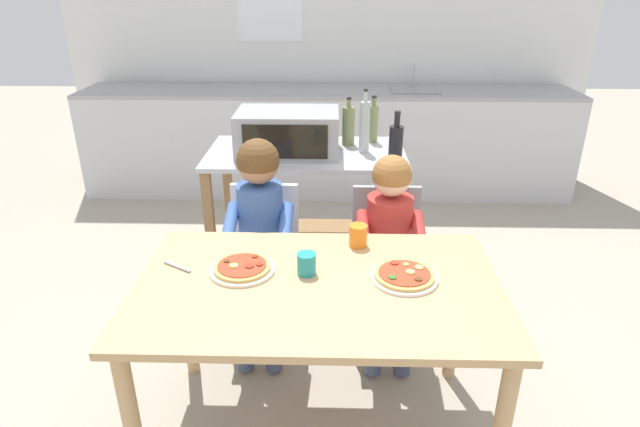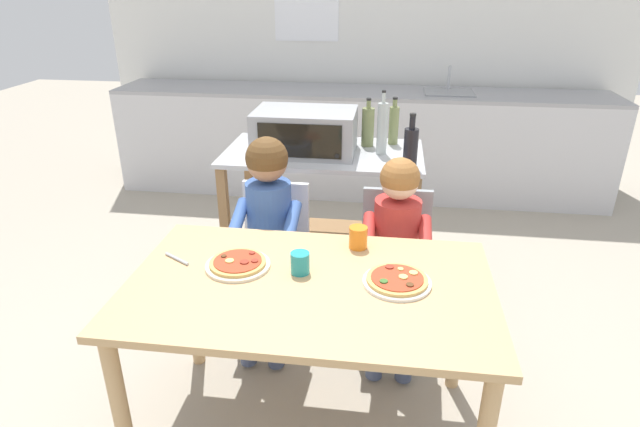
{
  "view_description": "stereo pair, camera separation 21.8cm",
  "coord_description": "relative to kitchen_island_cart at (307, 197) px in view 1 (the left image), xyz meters",
  "views": [
    {
      "loc": [
        0.05,
        -1.68,
        1.78
      ],
      "look_at": [
        0.0,
        0.3,
        0.88
      ],
      "focal_mm": 29.64,
      "sensor_mm": 36.0,
      "label": 1
    },
    {
      "loc": [
        0.27,
        -1.67,
        1.78
      ],
      "look_at": [
        0.0,
        0.3,
        0.88
      ],
      "focal_mm": 29.64,
      "sensor_mm": 36.0,
      "label": 2
    }
  ],
  "objects": [
    {
      "name": "bottle_squat_spirits",
      "position": [
        0.33,
        -0.0,
        0.43
      ],
      "size": [
        0.06,
        0.06,
        0.35
      ],
      "color": "#ADB7B2",
      "rests_on": "kitchen_island_cart"
    },
    {
      "name": "bottle_tall_green_wine",
      "position": [
        0.48,
        -0.21,
        0.39
      ],
      "size": [
        0.07,
        0.07,
        0.28
      ],
      "color": "black",
      "rests_on": "kitchen_island_cart"
    },
    {
      "name": "child_in_blue_striped_shirt",
      "position": [
        -0.19,
        -0.61,
        0.12
      ],
      "size": [
        0.32,
        0.42,
        1.08
      ],
      "color": "#424C6B",
      "rests_on": "ground"
    },
    {
      "name": "back_wall_tiled",
      "position": [
        0.1,
        2.03,
        0.77
      ],
      "size": [
        4.64,
        0.14,
        2.7
      ],
      "color": "white",
      "rests_on": "ground"
    },
    {
      "name": "dining_table",
      "position": [
        0.1,
        -1.18,
        0.05
      ],
      "size": [
        1.37,
        0.84,
        0.73
      ],
      "color": "tan",
      "rests_on": "ground"
    },
    {
      "name": "ground_plane",
      "position": [
        0.1,
        0.08,
        -0.59
      ],
      "size": [
        12.62,
        12.62,
        0.0
      ],
      "primitive_type": "plane",
      "color": "#A89E8C"
    },
    {
      "name": "dining_chair_right",
      "position": [
        0.43,
        -0.51,
        -0.11
      ],
      "size": [
        0.36,
        0.36,
        0.81
      ],
      "color": "gray",
      "rests_on": "ground"
    },
    {
      "name": "bottle_dark_olive_oil",
      "position": [
        0.24,
        0.14,
        0.4
      ],
      "size": [
        0.07,
        0.07,
        0.28
      ],
      "color": "olive",
      "rests_on": "kitchen_island_cart"
    },
    {
      "name": "pizza_plate_white",
      "position": [
        0.43,
        -1.15,
        0.16
      ],
      "size": [
        0.26,
        0.26,
        0.03
      ],
      "color": "white",
      "rests_on": "dining_table"
    },
    {
      "name": "dining_chair_left",
      "position": [
        -0.19,
        -0.49,
        -0.11
      ],
      "size": [
        0.36,
        0.36,
        0.81
      ],
      "color": "silver",
      "rests_on": "ground"
    },
    {
      "name": "kitchen_island_cart",
      "position": [
        0.0,
        0.0,
        0.0
      ],
      "size": [
        1.12,
        0.62,
        0.87
      ],
      "color": "#B7BABF",
      "rests_on": "ground"
    },
    {
      "name": "kitchen_counter",
      "position": [
        0.1,
        1.62,
        -0.14
      ],
      "size": [
        4.18,
        0.6,
        1.1
      ],
      "color": "silver",
      "rests_on": "ground"
    },
    {
      "name": "serving_spoon",
      "position": [
        -0.45,
        -1.09,
        0.15
      ],
      "size": [
        0.13,
        0.08,
        0.01
      ],
      "primitive_type": "cylinder",
      "rotation": [
        0.0,
        1.57,
        2.59
      ],
      "color": "#B7BABF",
      "rests_on": "dining_table"
    },
    {
      "name": "child_in_red_shirt",
      "position": [
        0.43,
        -0.63,
        0.07
      ],
      "size": [
        0.32,
        0.42,
        1.01
      ],
      "color": "#424C6B",
      "rests_on": "ground"
    },
    {
      "name": "bottle_clear_vinegar",
      "position": [
        0.39,
        0.2,
        0.4
      ],
      "size": [
        0.06,
        0.06,
        0.28
      ],
      "color": "olive",
      "rests_on": "kitchen_island_cart"
    },
    {
      "name": "pizza_plate_cream",
      "position": [
        -0.19,
        -1.1,
        0.16
      ],
      "size": [
        0.26,
        0.26,
        0.03
      ],
      "color": "beige",
      "rests_on": "dining_table"
    },
    {
      "name": "drinking_cup_teal",
      "position": [
        0.06,
        -1.11,
        0.19
      ],
      "size": [
        0.07,
        0.07,
        0.09
      ],
      "primitive_type": "cylinder",
      "color": "teal",
      "rests_on": "dining_table"
    },
    {
      "name": "toaster_oven",
      "position": [
        -0.1,
        -0.03,
        0.4
      ],
      "size": [
        0.56,
        0.38,
        0.24
      ],
      "color": "#999BA0",
      "rests_on": "kitchen_island_cart"
    },
    {
      "name": "drinking_cup_orange",
      "position": [
        0.26,
        -0.88,
        0.19
      ],
      "size": [
        0.08,
        0.08,
        0.09
      ],
      "primitive_type": "cylinder",
      "color": "orange",
      "rests_on": "dining_table"
    }
  ]
}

